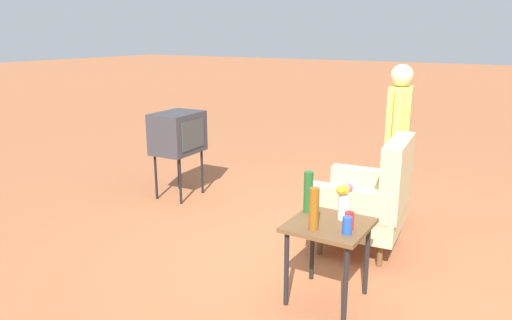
{
  "coord_description": "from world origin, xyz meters",
  "views": [
    {
      "loc": [
        3.77,
        1.46,
        1.93
      ],
      "look_at": [
        -0.38,
        -1.02,
        0.65
      ],
      "focal_mm": 33.71,
      "sensor_mm": 36.0,
      "label": 1
    }
  ],
  "objects": [
    {
      "name": "flower_vase",
      "position": [
        0.6,
        0.31,
        0.76
      ],
      "size": [
        0.15,
        0.1,
        0.27
      ],
      "color": "silver",
      "rests_on": "side_table"
    },
    {
      "name": "bottle_wine_green",
      "position": [
        0.61,
        0.03,
        0.77
      ],
      "size": [
        0.07,
        0.07,
        0.32
      ],
      "primitive_type": "cylinder",
      "color": "#1E5623",
      "rests_on": "side_table"
    },
    {
      "name": "soda_can_blue",
      "position": [
        0.85,
        0.43,
        0.67
      ],
      "size": [
        0.07,
        0.07,
        0.12
      ],
      "primitive_type": "cylinder",
      "color": "blue",
      "rests_on": "side_table"
    },
    {
      "name": "person_standing",
      "position": [
        -1.04,
        0.25,
        0.94
      ],
      "size": [
        0.56,
        0.29,
        1.64
      ],
      "color": "#2D3347",
      "rests_on": "ground"
    },
    {
      "name": "soda_can_red",
      "position": [
        0.76,
        0.41,
        0.67
      ],
      "size": [
        0.07,
        0.07,
        0.12
      ],
      "primitive_type": "cylinder",
      "color": "red",
      "rests_on": "side_table"
    },
    {
      "name": "bottle_tall_amber",
      "position": [
        0.89,
        0.2,
        0.76
      ],
      "size": [
        0.07,
        0.07,
        0.3
      ],
      "primitive_type": "cylinder",
      "color": "brown",
      "rests_on": "side_table"
    },
    {
      "name": "ground_plane",
      "position": [
        0.0,
        0.0,
        0.0
      ],
      "size": [
        60.0,
        60.0,
        0.0
      ],
      "primitive_type": "plane",
      "color": "#A05B38"
    },
    {
      "name": "tv_on_stand",
      "position": [
        -0.54,
        -2.2,
        0.78
      ],
      "size": [
        0.62,
        0.47,
        1.03
      ],
      "color": "black",
      "rests_on": "ground"
    },
    {
      "name": "side_table",
      "position": [
        0.73,
        0.26,
        0.52
      ],
      "size": [
        0.56,
        0.56,
        0.61
      ],
      "color": "black",
      "rests_on": "ground"
    },
    {
      "name": "armchair",
      "position": [
        -0.24,
        0.25,
        0.5
      ],
      "size": [
        0.84,
        0.85,
        1.06
      ],
      "color": "brown",
      "rests_on": "ground"
    }
  ]
}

